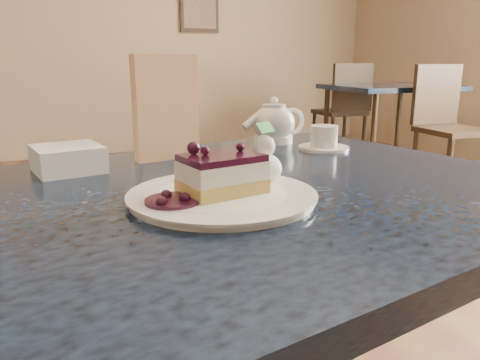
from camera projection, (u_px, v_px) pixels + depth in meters
name	position (u px, v px, depth m)	size (l,w,h in m)	color
main_table	(207.00, 238.00, 0.82)	(1.39, 1.03, 0.80)	#152541
dessert_plate	(222.00, 196.00, 0.76)	(0.30, 0.30, 0.01)	white
cheesecake_slice	(222.00, 174.00, 0.75)	(0.14, 0.11, 0.06)	tan
whipped_cream	(263.00, 168.00, 0.81)	(0.06, 0.06, 0.06)	white
berry_sauce	(173.00, 201.00, 0.70)	(0.08, 0.08, 0.01)	black
tea_set	(283.00, 127.00, 1.26)	(0.24, 0.27, 0.11)	white
menu_card	(166.00, 108.00, 1.05)	(0.15, 0.03, 0.23)	#FBEBB8
sugar_shaker	(180.00, 129.00, 1.13)	(0.06, 0.06, 0.12)	white
napkin_stack	(68.00, 159.00, 0.95)	(0.13, 0.13, 0.05)	white
bg_table_far_right	(384.00, 163.00, 4.42)	(1.13, 1.94, 1.29)	#152541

